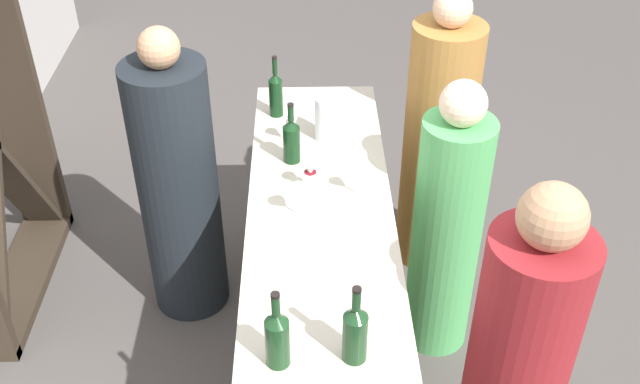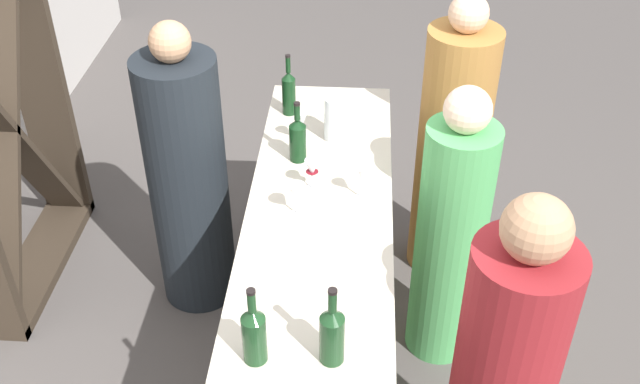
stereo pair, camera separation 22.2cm
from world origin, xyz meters
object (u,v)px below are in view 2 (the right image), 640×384
object	(u,v)px
wine_bottle_leftmost_olive_green	(254,333)
wine_glass_near_center	(312,170)
water_pitcher	(335,119)
person_server_behind	(188,183)
wine_bottle_second_left_olive_green	(332,334)
person_right_guest	(502,383)
wine_glass_near_left	(363,176)
person_left_guest	(450,239)
wine_bottle_center_dark_green	(298,138)
wine_bottle_second_right_dark_green	(289,92)
wine_rack	(0,129)
wine_glass_far_left	(301,122)
person_center_guest	(451,152)
wine_glass_near_right	(297,193)

from	to	relation	value
wine_bottle_leftmost_olive_green	wine_glass_near_center	size ratio (longest dim) A/B	2.13
water_pitcher	person_server_behind	distance (m)	0.81
wine_bottle_second_left_olive_green	person_right_guest	bearing A→B (deg)	-77.21
wine_glass_near_left	person_left_guest	bearing A→B (deg)	-77.82
wine_bottle_second_left_olive_green	wine_bottle_center_dark_green	bearing A→B (deg)	10.38
wine_glass_near_left	water_pitcher	distance (m)	0.49
wine_bottle_leftmost_olive_green	wine_bottle_second_right_dark_green	bearing A→B (deg)	1.52
water_pitcher	wine_rack	bearing A→B (deg)	88.47
wine_rack	wine_bottle_center_dark_green	world-z (taller)	wine_rack
wine_bottle_leftmost_olive_green	wine_glass_near_center	xyz separation A→B (m)	(0.97, -0.12, -0.02)
wine_bottle_second_left_olive_green	wine_glass_near_left	xyz separation A→B (m)	(0.90, -0.08, -0.00)
wine_glass_near_center	wine_glass_far_left	xyz separation A→B (m)	(0.37, 0.08, 0.02)
wine_bottle_second_left_olive_green	person_center_guest	distance (m)	1.76
wine_glass_near_center	wine_glass_far_left	bearing A→B (deg)	11.95
wine_bottle_second_left_olive_green	wine_glass_near_center	world-z (taller)	wine_bottle_second_left_olive_green
wine_rack	person_server_behind	world-z (taller)	wine_rack
wine_glass_near_left	wine_glass_near_right	size ratio (longest dim) A/B	1.09
wine_bottle_second_right_dark_green	wine_bottle_center_dark_green	bearing A→B (deg)	-168.99
wine_glass_near_center	person_server_behind	xyz separation A→B (m)	(0.34, 0.65, -0.34)
water_pitcher	person_center_guest	bearing A→B (deg)	-66.37
wine_glass_near_right	wine_glass_far_left	world-z (taller)	wine_glass_far_left
wine_bottle_center_dark_green	water_pitcher	bearing A→B (deg)	-40.04
wine_rack	wine_glass_near_right	world-z (taller)	wine_rack
person_left_guest	wine_glass_near_center	bearing A→B (deg)	4.26
wine_glass_near_center	person_center_guest	bearing A→B (deg)	-45.18
water_pitcher	wine_glass_near_center	bearing A→B (deg)	169.34
wine_bottle_leftmost_olive_green	wine_bottle_second_right_dark_green	size ratio (longest dim) A/B	0.97
wine_glass_far_left	wine_glass_near_center	bearing A→B (deg)	-168.05
wine_bottle_second_left_olive_green	person_left_guest	distance (m)	1.18
wine_bottle_center_dark_green	wine_glass_near_left	bearing A→B (deg)	-132.85
wine_glass_far_left	person_center_guest	bearing A→B (deg)	-67.67
wine_rack	wine_glass_near_right	size ratio (longest dim) A/B	12.50
wine_rack	wine_glass_far_left	world-z (taller)	wine_rack
wine_glass_near_center	water_pitcher	world-z (taller)	water_pitcher
wine_bottle_second_right_dark_green	wine_glass_near_center	distance (m)	0.66
wine_glass_near_left	person_right_guest	xyz separation A→B (m)	(-0.76, -0.54, -0.37)
wine_glass_near_left	person_server_behind	bearing A→B (deg)	65.45
wine_bottle_second_left_olive_green	wine_bottle_center_dark_green	distance (m)	1.20
wine_bottle_center_dark_green	person_right_guest	distance (m)	1.38
wine_glass_near_left	person_center_guest	xyz separation A→B (m)	(0.73, -0.46, -0.35)
wine_bottle_center_dark_green	wine_bottle_second_right_dark_green	distance (m)	0.42
wine_bottle_leftmost_olive_green	person_right_guest	size ratio (longest dim) A/B	0.20
wine_bottle_center_dark_green	wine_glass_near_right	xyz separation A→B (m)	(-0.41, -0.03, -0.01)
wine_glass_far_left	person_right_guest	bearing A→B (deg)	-144.83
wine_glass_far_left	person_server_behind	distance (m)	0.68
wine_bottle_second_left_olive_green	person_server_behind	xyz separation A→B (m)	(1.30, 0.78, -0.37)
wine_glass_near_right	person_right_guest	world-z (taller)	person_right_guest
wine_bottle_second_right_dark_green	wine_glass_near_right	xyz separation A→B (m)	(-0.82, -0.11, -0.01)
wine_bottle_center_dark_green	person_server_behind	world-z (taller)	person_server_behind
wine_bottle_leftmost_olive_green	person_right_guest	xyz separation A→B (m)	(0.16, -0.88, -0.37)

